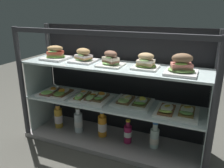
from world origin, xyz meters
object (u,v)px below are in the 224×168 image
(open_sandwich_tray_near_right_corner, at_px, (176,111))
(juice_bottle_front_middle, at_px, (79,122))
(plated_roll_sandwich_mid_right, at_px, (55,54))
(juice_bottle_front_left_end, at_px, (102,126))
(plated_roll_sandwich_center, at_px, (111,60))
(open_sandwich_tray_right_of_center, at_px, (92,97))
(open_sandwich_tray_mid_right, at_px, (132,102))
(plated_roll_sandwich_near_right_corner, at_px, (83,56))
(plated_roll_sandwich_far_right, at_px, (146,62))
(juice_bottle_back_right, at_px, (128,133))
(juice_bottle_front_right_end, at_px, (155,137))
(plated_roll_sandwich_near_left_corner, at_px, (182,67))
(open_sandwich_tray_far_right, at_px, (57,92))
(juice_bottle_back_left, at_px, (58,118))

(open_sandwich_tray_near_right_corner, bearing_deg, juice_bottle_front_middle, 178.62)
(plated_roll_sandwich_mid_right, height_order, juice_bottle_front_left_end, plated_roll_sandwich_mid_right)
(plated_roll_sandwich_mid_right, relative_size, plated_roll_sandwich_center, 1.09)
(open_sandwich_tray_right_of_center, relative_size, open_sandwich_tray_mid_right, 1.00)
(open_sandwich_tray_near_right_corner, bearing_deg, plated_roll_sandwich_near_right_corner, 177.92)
(plated_roll_sandwich_far_right, xyz_separation_m, juice_bottle_back_right, (-0.12, 0.01, -0.58))
(juice_bottle_front_middle, bearing_deg, juice_bottle_front_right_end, 2.00)
(plated_roll_sandwich_mid_right, bearing_deg, plated_roll_sandwich_center, -2.51)
(plated_roll_sandwich_mid_right, relative_size, plated_roll_sandwich_near_left_corner, 0.97)
(juice_bottle_front_middle, xyz_separation_m, juice_bottle_front_left_end, (0.22, 0.01, 0.00))
(plated_roll_sandwich_near_right_corner, distance_m, plated_roll_sandwich_near_left_corner, 0.73)
(open_sandwich_tray_mid_right, bearing_deg, plated_roll_sandwich_far_right, -16.30)
(open_sandwich_tray_mid_right, relative_size, juice_bottle_front_left_end, 1.29)
(plated_roll_sandwich_near_right_corner, xyz_separation_m, plated_roll_sandwich_near_left_corner, (0.73, -0.06, 0.01))
(open_sandwich_tray_far_right, bearing_deg, juice_bottle_front_middle, 10.59)
(open_sandwich_tray_right_of_center, xyz_separation_m, juice_bottle_back_left, (-0.35, 0.01, -0.25))
(plated_roll_sandwich_near_left_corner, xyz_separation_m, juice_bottle_front_middle, (-0.80, 0.05, -0.57))
(open_sandwich_tray_mid_right, height_order, juice_bottle_front_middle, open_sandwich_tray_mid_right)
(juice_bottle_front_left_end, distance_m, juice_bottle_back_right, 0.23)
(open_sandwich_tray_far_right, height_order, juice_bottle_back_left, open_sandwich_tray_far_right)
(open_sandwich_tray_mid_right, relative_size, juice_bottle_back_right, 1.46)
(open_sandwich_tray_right_of_center, xyz_separation_m, juice_bottle_front_right_end, (0.50, 0.04, -0.26))
(plated_roll_sandwich_center, height_order, juice_bottle_front_left_end, plated_roll_sandwich_center)
(open_sandwich_tray_mid_right, distance_m, juice_bottle_front_left_end, 0.35)
(juice_bottle_front_middle, relative_size, juice_bottle_front_left_end, 1.02)
(plated_roll_sandwich_near_right_corner, height_order, juice_bottle_back_left, plated_roll_sandwich_near_right_corner)
(juice_bottle_front_middle, distance_m, juice_bottle_front_right_end, 0.65)
(open_sandwich_tray_right_of_center, bearing_deg, plated_roll_sandwich_far_right, 2.24)
(juice_bottle_back_left, distance_m, juice_bottle_back_right, 0.65)
(open_sandwich_tray_far_right, bearing_deg, plated_roll_sandwich_center, 0.60)
(juice_bottle_front_right_end, bearing_deg, open_sandwich_tray_right_of_center, -175.23)
(plated_roll_sandwich_center, xyz_separation_m, juice_bottle_front_middle, (-0.31, 0.03, -0.57))
(plated_roll_sandwich_far_right, bearing_deg, open_sandwich_tray_mid_right, 163.70)
(plated_roll_sandwich_center, xyz_separation_m, juice_bottle_front_left_end, (-0.10, 0.04, -0.57))
(plated_roll_sandwich_near_right_corner, distance_m, plated_roll_sandwich_far_right, 0.49)
(plated_roll_sandwich_far_right, height_order, juice_bottle_back_right, plated_roll_sandwich_far_right)
(open_sandwich_tray_near_right_corner, distance_m, juice_bottle_front_middle, 0.83)
(open_sandwich_tray_mid_right, xyz_separation_m, juice_bottle_front_left_end, (-0.25, -0.01, -0.25))
(juice_bottle_back_right, bearing_deg, plated_roll_sandwich_center, -166.50)
(open_sandwich_tray_right_of_center, height_order, open_sandwich_tray_mid_right, same)
(juice_bottle_back_right, bearing_deg, open_sandwich_tray_near_right_corner, -3.63)
(juice_bottle_front_left_end, bearing_deg, plated_roll_sandwich_far_right, -2.96)
(plated_roll_sandwich_mid_right, distance_m, juice_bottle_front_middle, 0.60)
(juice_bottle_back_left, xyz_separation_m, juice_bottle_front_middle, (0.20, 0.00, -0.00))
(plated_roll_sandwich_far_right, bearing_deg, plated_roll_sandwich_near_left_corner, -10.70)
(plated_roll_sandwich_center, distance_m, juice_bottle_front_left_end, 0.58)
(open_sandwich_tray_right_of_center, bearing_deg, open_sandwich_tray_mid_right, 7.77)
(plated_roll_sandwich_mid_right, bearing_deg, plated_roll_sandwich_near_left_corner, -2.52)
(juice_bottle_front_left_end, bearing_deg, plated_roll_sandwich_near_right_corner, -177.17)
(plated_roll_sandwich_center, distance_m, juice_bottle_front_middle, 0.65)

